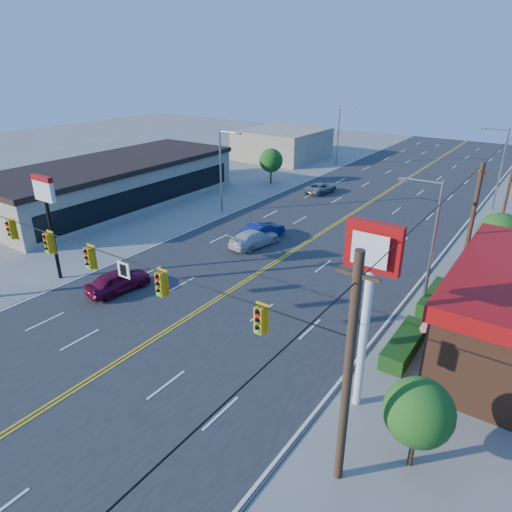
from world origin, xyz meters
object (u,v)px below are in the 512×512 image
Objects in this scene: signal_span at (106,274)px; pizza_hut_sign at (47,206)px; kfc_pylon at (370,281)px; car_blue at (262,232)px; car_white at (254,239)px; car_magenta at (118,282)px; car_silver at (321,188)px.

signal_span is 11.60m from pizza_hut_sign.
kfc_pylon is 1.24× the size of pizza_hut_sign.
car_white is (0.31, -1.50, -0.06)m from car_blue.
kfc_pylon reaches higher than car_blue.
signal_span reaches higher than car_blue.
signal_span reaches higher than car_magenta.
car_magenta is 1.00× the size of car_silver.
kfc_pylon reaches higher than car_silver.
car_white is (7.85, 12.39, -4.51)m from pizza_hut_sign.
car_magenta is 28.55m from car_silver.
pizza_hut_sign is at bearing 19.56° from car_magenta.
car_white is (-3.03, 16.39, -4.21)m from signal_span.
signal_span reaches higher than car_white.
car_blue is at bearing -92.72° from car_magenta.
car_magenta is 13.14m from car_blue.
car_silver is at bearing 119.90° from kfc_pylon.
signal_span is 17.19m from car_white.
pizza_hut_sign is at bearing 159.81° from signal_span.
car_white is at bearing 57.65° from pizza_hut_sign.
car_silver is at bearing -81.62° from car_magenta.
car_magenta is at bearing 176.67° from kfc_pylon.
signal_span is at bearing 111.04° from car_white.
kfc_pylon is 17.83m from car_magenta.
pizza_hut_sign is 1.62× the size of car_magenta.
signal_span is at bearing 148.02° from car_magenta.
car_blue is at bearing 136.16° from kfc_pylon.
pizza_hut_sign is 15.34m from car_white.
car_magenta is at bearing 97.56° from car_silver.
car_blue is at bearing 106.74° from car_silver.
car_blue is (-14.46, 13.89, -5.31)m from kfc_pylon.
car_magenta reaches higher than car_silver.
pizza_hut_sign is at bearing 180.00° from kfc_pylon.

